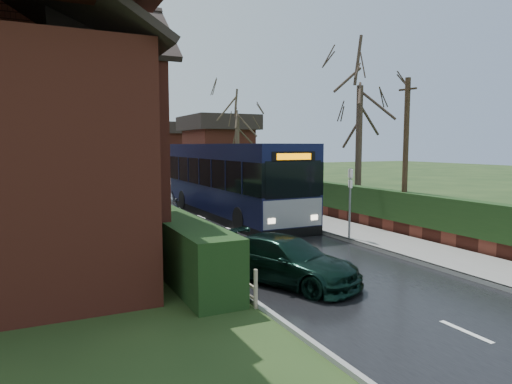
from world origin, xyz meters
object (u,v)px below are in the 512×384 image
car_green (285,260)px  bus_stop_sign (350,193)px  bus (231,181)px  telegraph_pole (405,157)px  car_silver (163,202)px

car_green → bus_stop_sign: bus_stop_sign is taller
bus → telegraph_pole: bearing=-60.8°
car_green → bus_stop_sign: (4.80, 3.55, 1.23)m
car_silver → telegraph_pole: bearing=-39.7°
car_silver → car_green: (-0.10, -13.48, -0.04)m
bus_stop_sign → telegraph_pole: size_ratio=0.44×
car_silver → bus_stop_sign: size_ratio=1.38×
car_silver → bus_stop_sign: 11.06m
bus → bus_stop_sign: bus is taller
car_silver → car_green: bearing=-76.1°
car_green → bus: bearing=49.5°
car_silver → bus: bearing=-26.1°
car_green → telegraph_pole: (7.40, 3.44, 2.58)m
bus → bus_stop_sign: bearing=-77.5°
car_green → telegraph_pole: 8.56m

